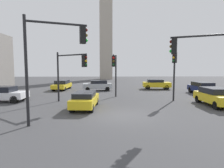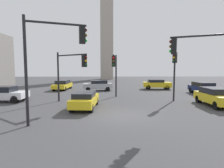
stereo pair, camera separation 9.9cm
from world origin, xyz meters
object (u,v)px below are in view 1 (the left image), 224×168
Objects in this scene: traffic_light_0 at (54,50)px; traffic_light_4 at (174,67)px; car_5 at (156,84)px; car_3 at (203,88)px; car_6 at (216,96)px; traffic_light_1 at (202,58)px; car_2 at (62,85)px; traffic_light_2 at (115,67)px; car_0 at (98,85)px; car_1 at (3,94)px; car_4 at (85,99)px; traffic_light_3 at (71,67)px.

traffic_light_4 is at bearing 17.08° from traffic_light_0.
car_3 is at bearing -45.35° from car_5.
traffic_light_4 is at bearing -129.63° from car_6.
traffic_light_1 reaches higher than car_2.
car_5 is at bearing 38.68° from traffic_light_0.
car_6 reaches higher than car_3.
traffic_light_0 reaches higher than traffic_light_2.
traffic_light_2 reaches higher than car_0.
car_0 is 0.95× the size of car_6.
car_1 reaches higher than car_4.
car_5 is 0.97× the size of car_6.
traffic_light_1 is 1.24× the size of car_6.
car_3 is 1.07× the size of car_5.
traffic_light_2 is 11.03m from car_5.
traffic_light_2 is 1.02× the size of car_3.
traffic_light_1 is 12.44m from car_3.
car_4 is (7.95, -2.99, -0.07)m from car_1.
traffic_light_1 is at bearing 42.15° from traffic_light_4.
car_1 is at bearing -41.65° from traffic_light_4.
car_0 is (-6.94, 14.40, -3.05)m from traffic_light_1.
car_1 reaches higher than car_0.
traffic_light_2 reaches higher than car_5.
traffic_light_0 is at bearing -53.83° from car_3.
traffic_light_4 is 1.09× the size of car_4.
car_3 is at bearing -57.04° from car_4.
car_6 is at bearing -75.10° from car_5.
car_0 reaches higher than car_5.
traffic_light_0 is 16.90m from car_2.
car_4 is at bearing 24.45° from car_2.
traffic_light_0 reaches higher than car_6.
car_2 is 19.40m from car_6.
car_3 reaches higher than car_4.
car_5 is at bearing -70.63° from traffic_light_1.
traffic_light_1 is 1.24× the size of car_4.
car_6 is at bearing 31.11° from traffic_light_3.
traffic_light_3 reaches higher than car_4.
traffic_light_3 reaches higher than car_3.
traffic_light_3 is at bearing 72.54° from traffic_light_0.
car_3 is 15.09m from car_4.
car_0 is (1.71, 14.96, -3.43)m from traffic_light_0.
traffic_light_4 is (9.34, 6.87, -0.93)m from traffic_light_0.
traffic_light_0 reaches higher than traffic_light_1.
traffic_light_3 is at bearing -56.31° from traffic_light_2.
traffic_light_0 is 10.21m from car_1.
car_0 is at bearing 1.89° from car_4.
car_2 is at bearing -19.15° from car_0.
car_0 is at bearing -39.02° from traffic_light_1.
car_1 reaches higher than car_3.
traffic_light_2 is 1.06× the size of car_6.
car_2 is (-7.20, 8.28, -2.55)m from traffic_light_2.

